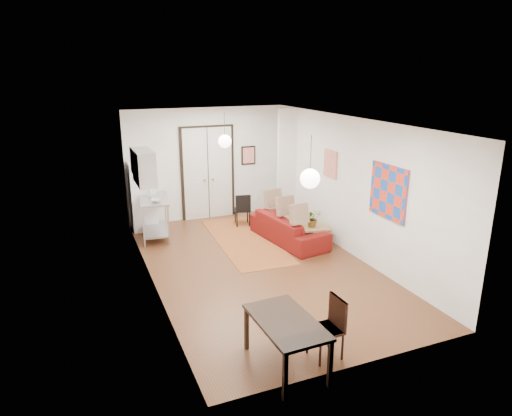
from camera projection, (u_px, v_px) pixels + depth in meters
name	position (u px, v px, depth m)	size (l,w,h in m)	color
floor	(258.00, 266.00, 9.24)	(7.00, 7.00, 0.00)	brown
ceiling	(259.00, 121.00, 8.39)	(4.20, 7.00, 0.02)	white
wall_back	(207.00, 164.00, 11.91)	(4.20, 0.02, 2.90)	white
wall_front	(366.00, 266.00, 5.72)	(4.20, 0.02, 2.90)	white
wall_left	(149.00, 209.00, 8.05)	(0.02, 7.00, 2.90)	white
wall_right	(351.00, 187.00, 9.58)	(0.02, 7.00, 2.90)	white
double_doors	(208.00, 174.00, 11.95)	(1.44, 0.06, 2.50)	silver
stub_partition	(287.00, 165.00, 11.74)	(0.50, 0.10, 2.90)	white
wall_cabinet	(144.00, 167.00, 9.31)	(0.35, 1.00, 0.70)	silver
painting_popart	(388.00, 192.00, 8.40)	(0.05, 1.00, 1.00)	red
painting_abstract	(331.00, 164.00, 10.17)	(0.05, 0.50, 0.60)	beige
poster_back	(248.00, 155.00, 12.26)	(0.40, 0.03, 0.50)	red
print_left	(133.00, 161.00, 9.69)	(0.03, 0.44, 0.54)	olive
pendant_back	(225.00, 141.00, 10.35)	(0.30, 0.30, 0.80)	white
pendant_front	(310.00, 179.00, 6.81)	(0.30, 0.30, 0.80)	white
kilim_rug	(245.00, 240.00, 10.62)	(1.28, 3.42, 0.01)	#A55829
sofa	(289.00, 228.00, 10.49)	(2.14, 0.84, 0.63)	maroon
coffee_table	(308.00, 229.00, 10.28)	(1.00, 0.65, 0.41)	#A5814E
potted_plant	(313.00, 218.00, 10.24)	(0.36, 0.31, 0.40)	#355D2A
kitchen_counter	(155.00, 212.00, 10.64)	(0.79, 1.33, 0.96)	#ACAEB1
bowl	(156.00, 200.00, 10.27)	(0.23, 0.23, 0.06)	silver
soap_bottle	(149.00, 192.00, 10.72)	(0.09, 0.09, 0.20)	teal
fridge	(143.00, 196.00, 11.14)	(0.60, 0.60, 1.69)	white
dining_table	(286.00, 326.00, 5.93)	(0.76, 1.28, 0.70)	black
dining_chair_near	(323.00, 321.00, 6.26)	(0.43, 0.59, 0.86)	#391D12
dining_chair_far	(323.00, 321.00, 6.26)	(0.43, 0.59, 0.86)	#391D12
black_side_chair	(241.00, 206.00, 11.61)	(0.45, 0.45, 0.83)	black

